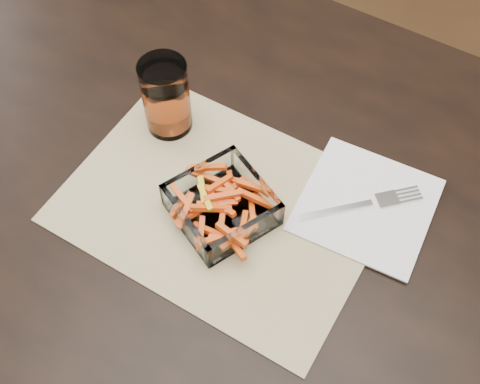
% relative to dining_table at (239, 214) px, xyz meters
% --- Properties ---
extents(dining_table, '(1.60, 0.90, 0.75)m').
position_rel_dining_table_xyz_m(dining_table, '(0.00, 0.00, 0.00)').
color(dining_table, black).
rests_on(dining_table, ground).
extents(placemat, '(0.45, 0.33, 0.00)m').
position_rel_dining_table_xyz_m(placemat, '(-0.00, -0.05, 0.09)').
color(placemat, tan).
rests_on(placemat, dining_table).
extents(glass_bowl, '(0.17, 0.17, 0.05)m').
position_rel_dining_table_xyz_m(glass_bowl, '(0.01, -0.06, 0.11)').
color(glass_bowl, white).
rests_on(glass_bowl, placemat).
extents(tumbler, '(0.07, 0.07, 0.13)m').
position_rel_dining_table_xyz_m(tumbler, '(-0.16, 0.04, 0.15)').
color(tumbler, white).
rests_on(tumbler, placemat).
extents(napkin, '(0.20, 0.20, 0.00)m').
position_rel_dining_table_xyz_m(napkin, '(0.18, 0.06, 0.09)').
color(napkin, white).
rests_on(napkin, placemat).
extents(fork, '(0.15, 0.14, 0.00)m').
position_rel_dining_table_xyz_m(fork, '(0.18, 0.06, 0.10)').
color(fork, silver).
rests_on(fork, napkin).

